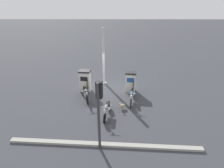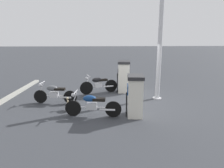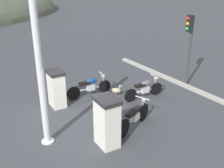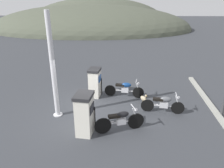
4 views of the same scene
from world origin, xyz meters
The scene contains 10 objects.
ground_plane centered at (0.00, 0.00, 0.00)m, with size 120.00×120.00×0.00m, color #383A3F.
fuel_pump_near centered at (0.13, -1.65, 0.82)m, with size 0.73×0.89×1.62m.
fuel_pump_far centered at (0.13, 1.65, 0.76)m, with size 0.68×0.85×1.50m.
motorcycle_near_pump centered at (1.45, -1.45, 0.48)m, with size 1.90×0.75×0.96m.
motorcycle_far_pump centered at (1.67, 1.62, 0.45)m, with size 2.03×0.64×0.93m.
motorcycle_extra centered at (3.35, 0.03, 0.46)m, with size 1.88×0.61×0.93m.
wandering_duck centered at (2.58, 0.96, 0.24)m, with size 0.39×0.47×0.50m.
roadside_traffic_light centered at (5.77, -0.17, 2.25)m, with size 0.40×0.29×3.26m.
canopy_support_pole centered at (-1.30, -0.36, 2.12)m, with size 0.40×0.40×4.39m.
road_edge_kerb centered at (5.69, 0.00, 0.06)m, with size 0.74×8.91×0.12m.
Camera 1 is at (11.93, 0.42, 6.05)m, focal length 28.42 mm.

